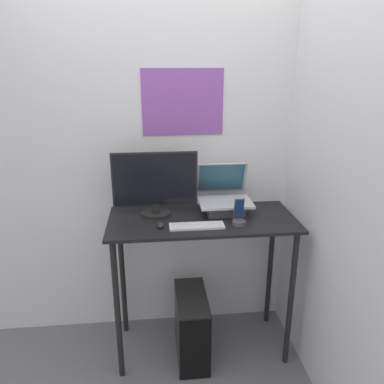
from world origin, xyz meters
TOP-DOWN VIEW (x-y plane):
  - ground_plane at (0.00, 0.00)m, footprint 12.00×12.00m
  - wall_back at (-0.00, 0.62)m, footprint 6.00×0.06m
  - wall_side_right at (0.68, 0.00)m, footprint 0.05×6.00m
  - desk at (0.00, 0.27)m, footprint 1.19×0.53m
  - laptop at (0.16, 0.37)m, footprint 0.34×0.34m
  - monitor at (-0.29, 0.36)m, footprint 0.54×0.19m
  - keyboard at (-0.05, 0.14)m, footprint 0.33×0.10m
  - mouse at (-0.27, 0.16)m, footprint 0.04×0.07m
  - cell_phone at (0.21, 0.15)m, footprint 0.08×0.08m
  - computer_tower at (-0.08, 0.18)m, footprint 0.20×0.46m

SIDE VIEW (x-z plane):
  - ground_plane at x=0.00m, z-range 0.00..0.00m
  - computer_tower at x=-0.08m, z-range 0.00..0.46m
  - desk at x=0.00m, z-range 0.34..1.32m
  - keyboard at x=-0.05m, z-range 0.99..1.00m
  - mouse at x=-0.27m, z-range 0.99..1.01m
  - cell_phone at x=0.21m, z-range 0.94..1.11m
  - laptop at x=0.16m, z-range 0.91..1.22m
  - monitor at x=-0.29m, z-range 0.98..1.39m
  - wall_side_right at x=0.68m, z-range 0.00..2.60m
  - wall_back at x=0.00m, z-range 0.00..2.60m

